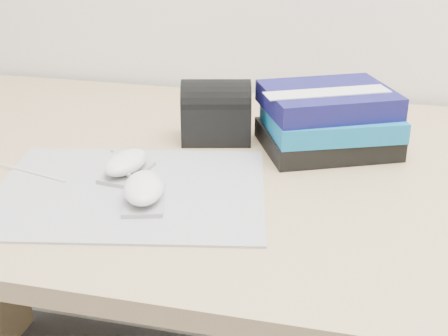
% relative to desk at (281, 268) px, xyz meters
% --- Properties ---
extents(desk, '(1.60, 0.80, 0.73)m').
position_rel_desk_xyz_m(desk, '(0.00, 0.00, 0.00)').
color(desk, tan).
rests_on(desk, ground).
extents(mousepad, '(0.46, 0.39, 0.00)m').
position_rel_desk_xyz_m(mousepad, '(-0.21, -0.20, 0.24)').
color(mousepad, gray).
rests_on(mousepad, desk).
extents(mouse_rear, '(0.07, 0.10, 0.04)m').
position_rel_desk_xyz_m(mouse_rear, '(-0.23, -0.15, 0.26)').
color(mouse_rear, '#959598').
rests_on(mouse_rear, mousepad).
extents(mouse_front, '(0.09, 0.12, 0.04)m').
position_rel_desk_xyz_m(mouse_front, '(-0.17, -0.24, 0.26)').
color(mouse_front, '#9B9B9D').
rests_on(mouse_front, mousepad).
extents(usb_cable, '(0.20, 0.05, 0.00)m').
position_rel_desk_xyz_m(usb_cable, '(-0.41, -0.18, 0.24)').
color(usb_cable, silver).
rests_on(usb_cable, mousepad).
extents(book_stack, '(0.27, 0.25, 0.11)m').
position_rel_desk_xyz_m(book_stack, '(0.07, 0.04, 0.29)').
color(book_stack, black).
rests_on(book_stack, desk).
extents(pouch, '(0.14, 0.11, 0.11)m').
position_rel_desk_xyz_m(pouch, '(-0.13, 0.04, 0.29)').
color(pouch, black).
rests_on(pouch, desk).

